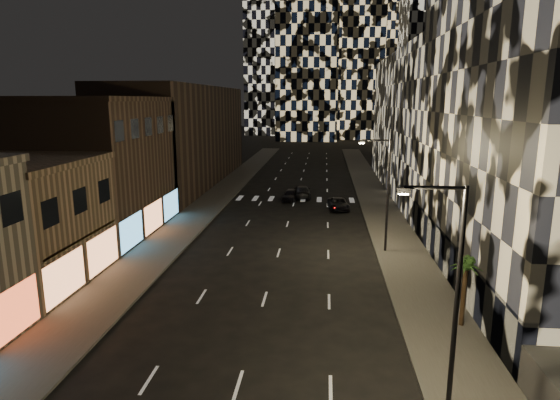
% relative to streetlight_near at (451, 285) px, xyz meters
% --- Properties ---
extents(sidewalk_left, '(4.00, 120.00, 0.15)m').
position_rel_streetlight_near_xyz_m(sidewalk_left, '(-18.35, 40.00, -5.28)').
color(sidewalk_left, '#47443F').
rests_on(sidewalk_left, ground).
extents(sidewalk_right, '(4.00, 120.00, 0.15)m').
position_rel_streetlight_near_xyz_m(sidewalk_right, '(1.65, 40.00, -5.28)').
color(sidewalk_right, '#47443F').
rests_on(sidewalk_right, ground).
extents(curb_left, '(0.20, 120.00, 0.15)m').
position_rel_streetlight_near_xyz_m(curb_left, '(-16.25, 40.00, -5.28)').
color(curb_left, '#4C4C47').
rests_on(curb_left, ground).
extents(curb_right, '(0.20, 120.00, 0.15)m').
position_rel_streetlight_near_xyz_m(curb_right, '(-0.45, 40.00, -5.28)').
color(curb_right, '#4C4C47').
rests_on(curb_right, ground).
extents(retail_tan, '(10.00, 10.00, 8.00)m').
position_rel_streetlight_near_xyz_m(retail_tan, '(-25.35, 11.00, -1.35)').
color(retail_tan, '#8B6E53').
rests_on(retail_tan, ground).
extents(retail_brown, '(10.00, 15.00, 12.00)m').
position_rel_streetlight_near_xyz_m(retail_brown, '(-25.35, 23.50, 0.65)').
color(retail_brown, '#4A362A').
rests_on(retail_brown, ground).
extents(retail_filler_left, '(10.00, 40.00, 14.00)m').
position_rel_streetlight_near_xyz_m(retail_filler_left, '(-25.35, 50.00, 1.65)').
color(retail_filler_left, '#4A362A').
rests_on(retail_filler_left, ground).
extents(midrise_base, '(0.60, 25.00, 3.00)m').
position_rel_streetlight_near_xyz_m(midrise_base, '(3.95, 14.50, -3.85)').
color(midrise_base, '#383838').
rests_on(midrise_base, ground).
extents(midrise_filler_right, '(16.00, 40.00, 18.00)m').
position_rel_streetlight_near_xyz_m(midrise_filler_right, '(11.65, 47.00, 3.65)').
color(midrise_filler_right, '#232326').
rests_on(midrise_filler_right, ground).
extents(streetlight_near, '(2.55, 0.25, 9.00)m').
position_rel_streetlight_near_xyz_m(streetlight_near, '(0.00, 0.00, 0.00)').
color(streetlight_near, black).
rests_on(streetlight_near, sidewalk_right).
extents(streetlight_far, '(2.55, 0.25, 9.00)m').
position_rel_streetlight_near_xyz_m(streetlight_far, '(0.00, 20.00, 0.00)').
color(streetlight_far, black).
rests_on(streetlight_far, sidewalk_right).
extents(car_dark_midlane, '(2.13, 4.23, 1.38)m').
position_rel_streetlight_near_xyz_m(car_dark_midlane, '(-8.85, 39.24, -4.66)').
color(car_dark_midlane, black).
rests_on(car_dark_midlane, ground).
extents(car_dark_oncoming, '(2.52, 5.30, 1.49)m').
position_rel_streetlight_near_xyz_m(car_dark_oncoming, '(-7.57, 41.11, -4.61)').
color(car_dark_oncoming, black).
rests_on(car_dark_oncoming, ground).
extents(car_dark_rightlane, '(2.60, 4.74, 1.26)m').
position_rel_streetlight_near_xyz_m(car_dark_rightlane, '(-3.14, 34.88, -4.72)').
color(car_dark_rightlane, black).
rests_on(car_dark_rightlane, ground).
extents(palm_tree, '(1.98, 1.94, 3.88)m').
position_rel_streetlight_near_xyz_m(palm_tree, '(2.77, 7.37, -2.00)').
color(palm_tree, '#47331E').
rests_on(palm_tree, sidewalk_right).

